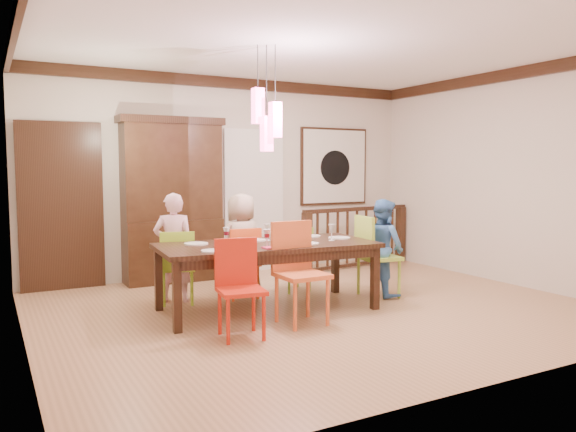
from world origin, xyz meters
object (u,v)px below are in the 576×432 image
chair_end_right (379,250)px  person_far_mid (242,244)px  china_hutch (172,200)px  chair_far_left (178,261)px  person_end_right (383,247)px  balustrade (357,236)px  dining_table (267,250)px  person_far_left (174,248)px

chair_end_right → person_far_mid: size_ratio=0.79×
person_far_mid → chair_end_right: bearing=138.7°
chair_end_right → china_hutch: china_hutch is taller
chair_far_left → chair_end_right: chair_end_right is taller
person_end_right → balustrade: bearing=-27.7°
dining_table → person_far_mid: bearing=90.7°
china_hutch → person_far_mid: china_hutch is taller
balustrade → person_far_left: 3.35m
balustrade → person_end_right: bearing=-123.3°
china_hutch → dining_table: bearing=-77.9°
person_far_left → person_far_mid: 0.86m
balustrade → person_far_mid: 2.54m
person_far_mid → person_end_right: (1.53, -0.87, -0.03)m
chair_end_right → balustrade: bearing=-19.2°
dining_table → person_far_left: size_ratio=1.91×
chair_far_left → china_hutch: 1.48m
chair_far_left → person_far_mid: (0.84, 0.05, 0.14)m
chair_far_left → china_hutch: bearing=-87.1°
dining_table → person_far_mid: (0.06, 0.83, -0.04)m
chair_far_left → person_far_left: size_ratio=0.67×
dining_table → china_hutch: 2.16m
china_hutch → person_far_left: (-0.35, -1.20, -0.49)m
balustrade → person_far_left: size_ratio=1.65×
china_hutch → balustrade: 2.97m
chair_end_right → balustrade: size_ratio=0.47×
dining_table → person_end_right: bearing=3.4°
chair_far_left → balustrade: balustrade is taller
person_far_mid → person_end_right: bearing=140.6°
chair_far_left → china_hutch: china_hutch is taller
dining_table → person_far_mid: 0.84m
chair_end_right → china_hutch: 2.93m
person_far_left → person_far_mid: bearing=-159.5°
dining_table → person_far_mid: person_far_mid is taller
dining_table → balustrade: (2.44, 1.72, -0.18)m
chair_end_right → person_end_right: bearing=-67.5°
chair_far_left → person_end_right: size_ratio=0.72×
china_hutch → person_end_right: 2.97m
person_far_mid → chair_far_left: bearing=-6.0°
balustrade → person_far_mid: bearing=-167.0°
chair_end_right → person_far_mid: 1.70m
dining_table → person_end_right: size_ratio=2.06×
balustrade → chair_end_right: bearing=-125.1°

